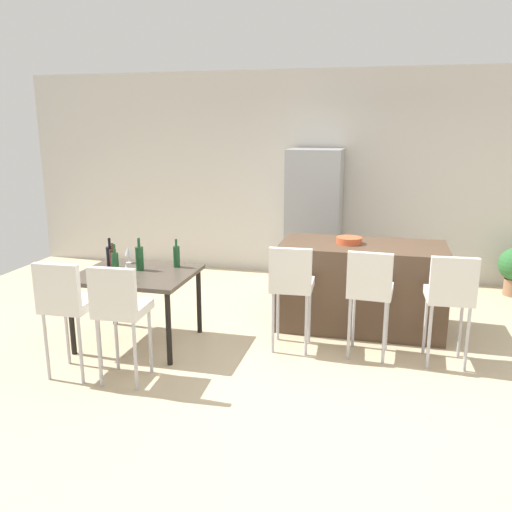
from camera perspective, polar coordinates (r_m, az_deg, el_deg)
The scene contains 18 objects.
ground_plane at distance 5.33m, azimuth 8.26°, elevation -9.92°, with size 10.00×10.00×0.00m, color #C6B28E.
back_wall at distance 7.62m, azimuth 10.74°, elevation 8.49°, with size 10.00×0.12×2.90m, color beige.
kitchen_island at distance 5.81m, azimuth 11.30°, elevation -3.17°, with size 1.74×0.86×0.92m, color #4C3828.
bar_chair_left at distance 5.03m, azimuth 3.86°, elevation -2.79°, with size 0.42×0.42×1.05m.
bar_chair_middle at distance 4.96m, azimuth 12.24°, elevation -3.32°, with size 0.43×0.43×1.05m.
bar_chair_right at distance 5.00m, azimuth 20.30°, elevation -3.76°, with size 0.42×0.42×1.05m.
dining_table at distance 5.33m, azimuth -12.79°, elevation -2.50°, with size 1.11×0.93×0.74m.
dining_chair_near at distance 4.77m, azimuth -19.92°, elevation -4.59°, with size 0.41×0.41×1.05m.
dining_chair_far at distance 4.51m, azimuth -14.58°, elevation -5.21°, with size 0.42×0.42×1.05m.
wine_bottle_corner at distance 5.36m, azimuth -12.50°, elevation -0.19°, with size 0.08×0.08×0.33m.
wine_bottle_right at distance 5.41m, azimuth -8.60°, elevation -0.01°, with size 0.07×0.07×0.29m.
wine_bottle_middle at distance 5.54m, azimuth -15.51°, elevation -0.04°, with size 0.08×0.08×0.30m.
wine_bottle_near at distance 5.22m, azimuth -15.01°, elevation -0.80°, with size 0.07×0.07×0.31m.
wine_bottle_end at distance 5.42m, azimuth -15.21°, elevation -0.36°, with size 0.07×0.07×0.28m.
wine_glass_left at distance 5.67m, azimuth -13.69°, elevation 0.50°, with size 0.07×0.07×0.17m.
wine_glass_far at distance 4.96m, azimuth -13.88°, elevation -1.44°, with size 0.07×0.07×0.17m.
refrigerator at distance 7.30m, azimuth 6.32°, elevation 4.22°, with size 0.72×0.68×1.84m, color #939699.
fruit_bowl at distance 5.69m, azimuth 10.05°, elevation 1.68°, with size 0.27×0.27×0.07m, color #C6512D.
Camera 1 is at (0.42, -4.86, 2.15)m, focal length 36.93 mm.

